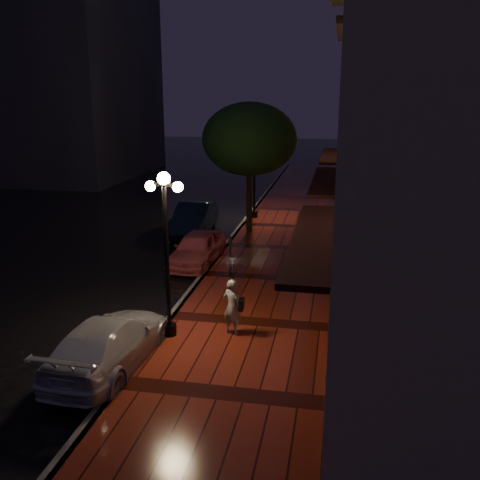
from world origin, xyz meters
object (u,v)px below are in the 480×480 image
Objects in this scene: street_tree at (250,141)px; woman_with_umbrella at (232,284)px; navy_car at (194,219)px; parking_meter at (230,253)px; pink_car at (197,248)px; silver_car at (109,343)px; streetlamp_far at (255,169)px; streetlamp_near at (166,246)px.

street_tree is 11.00m from woman_with_umbrella.
woman_with_umbrella is (1.35, -10.58, -2.70)m from street_tree.
parking_meter is (2.95, -6.06, 0.32)m from navy_car.
street_tree is at bearing 2.36° from navy_car.
silver_car is (0.00, -7.99, -0.01)m from pink_car.
parking_meter is (0.39, -6.24, -3.22)m from street_tree.
woman_with_umbrella is 1.45× the size of parking_meter.
pink_car is at bearing -86.87° from silver_car.
streetlamp_far is 0.74× the size of street_tree.
navy_car is (-1.35, 4.44, 0.07)m from pink_car.
streetlamp_near and streetlamp_far have the same top height.
silver_car is at bearing -85.47° from navy_car.
silver_car is (1.35, -12.43, -0.08)m from navy_car.
woman_with_umbrella reaches higher than navy_car.
streetlamp_far is at bearing 86.38° from pink_car.
parking_meter is (1.60, 6.37, 0.41)m from silver_car.
pink_car is 7.99m from silver_car.
streetlamp_near is at bearing -117.34° from silver_car.
streetlamp_near is at bearing 37.28° from woman_with_umbrella.
street_tree is 7.03m from parking_meter.
navy_car is at bearing -175.95° from street_tree.
streetlamp_far is (0.00, 14.00, 0.00)m from streetlamp_near.
pink_car is 0.87× the size of silver_car.
woman_with_umbrella is at bearing -83.26° from streetlamp_far.
street_tree is 13.17m from silver_car.
woman_with_umbrella is (2.56, -5.96, 0.91)m from pink_car.
streetlamp_far is 7.93m from pink_car.
streetlamp_far is 9.40m from parking_meter.
silver_car is 3.39m from woman_with_umbrella.
woman_with_umbrella is (3.91, -10.40, 0.84)m from navy_car.
pink_car is at bearing -43.99° from woman_with_umbrella.
pink_car is at bearing -104.67° from street_tree.
navy_car is at bearing 110.45° from pink_car.
streetlamp_near is 1.16× the size of pink_car.
streetlamp_near reaches higher than pink_car.
silver_car is (-1.21, -12.61, -3.62)m from street_tree.
street_tree is 1.35× the size of silver_car.
navy_car is at bearing 104.13° from parking_meter.
streetlamp_near is at bearing -91.35° from street_tree.
streetlamp_far is 4.37m from navy_car.
streetlamp_near is at bearing -90.00° from streetlamp_far.
street_tree reaches higher than woman_with_umbrella.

